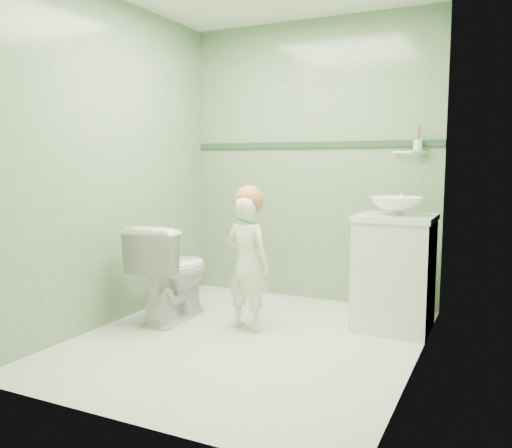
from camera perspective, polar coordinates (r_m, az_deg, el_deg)
The scene contains 12 objects.
ground at distance 3.64m, azimuth -1.04°, elevation -12.54°, with size 2.50×2.50×0.00m, color silver.
room_shell at distance 3.44m, azimuth -1.09°, elevation 6.70°, with size 2.50×2.54×2.40m.
trim_stripe at distance 4.58m, azimuth 5.96°, elevation 8.56°, with size 2.20×0.02×0.05m, color #2A492E.
vanity at distance 3.92m, azimuth 14.78°, elevation -5.30°, with size 0.52×0.50×0.80m, color silver.
counter at distance 3.86m, azimuth 14.96°, elevation 0.68°, with size 0.54×0.52×0.04m, color white.
basin at distance 3.85m, azimuth 15.00°, elevation 1.92°, with size 0.37×0.37×0.13m, color white.
faucet at distance 4.02m, azimuth 15.52°, elevation 3.25°, with size 0.03×0.13×0.18m.
cup_holder at distance 4.30m, azimuth 17.08°, elevation 8.13°, with size 0.26×0.07×0.21m.
toilet at distance 4.08m, azimuth -9.08°, elevation -5.11°, with size 0.41×0.73×0.74m, color white.
toddler at distance 3.75m, azimuth -0.93°, elevation -4.30°, with size 0.35×0.23×0.97m, color #EEE9CE.
hair_cap at distance 3.72m, azimuth -0.77°, elevation 2.57°, with size 0.21×0.21×0.21m, color #C16944.
teal_toothbrush at distance 3.56m, azimuth -1.15°, elevation 0.43°, with size 0.11×0.14×0.08m.
Camera 1 is at (1.54, -3.07, 1.20)m, focal length 36.81 mm.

